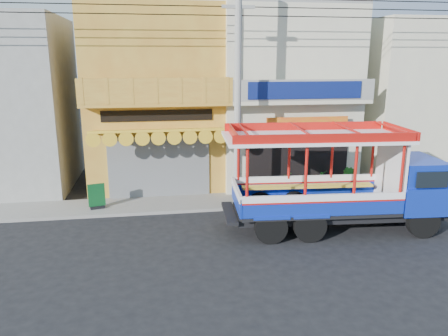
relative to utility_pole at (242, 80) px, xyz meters
The scene contains 12 objects.
ground 6.08m from the utility_pole, 75.53° to the right, with size 90.00×90.00×0.00m, color black.
sidewalk 5.09m from the utility_pole, 39.41° to the left, with size 30.00×2.00×0.12m, color slate.
shophouse_left 5.70m from the utility_pole, 124.03° to the left, with size 6.00×7.50×8.24m.
shophouse_right 5.54m from the utility_pole, 58.56° to the left, with size 6.00×6.75×8.24m.
party_pilaster 1.87m from the utility_pole, 95.46° to the left, with size 0.35×0.30×8.00m, color beige.
filler_building_right 10.98m from the utility_pole, 25.50° to the left, with size 6.00×6.00×7.60m, color beige.
utility_pole is the anchor object (origin of this frame).
songthaew_truck 5.49m from the utility_pole, 38.28° to the right, with size 7.84×3.01×3.59m.
green_sign 7.20m from the utility_pole, behind, with size 0.64×0.42×0.99m.
potted_plant_a 4.76m from the utility_pole, 21.13° to the left, with size 0.96×0.83×1.07m, color #195518.
potted_plant_b 6.65m from the utility_pole, ahead, with size 0.61×0.49×1.11m, color #195518.
potted_plant_c 6.07m from the utility_pole, 18.39° to the left, with size 0.52×0.52×0.93m, color #195518.
Camera 1 is at (-4.10, -12.95, 5.82)m, focal length 35.00 mm.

